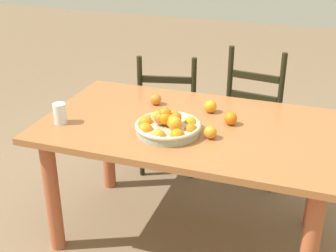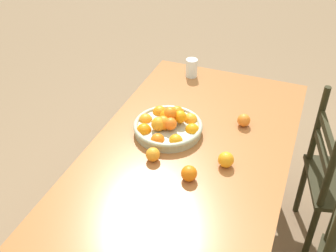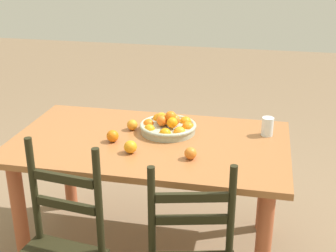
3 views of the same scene
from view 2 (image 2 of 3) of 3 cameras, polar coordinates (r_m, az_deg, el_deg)
name	(u,v)px [view 2 (image 2 of 3)]	position (r m, az deg, el deg)	size (l,w,h in m)	color
ground_plane	(186,247)	(2.53, 2.48, -16.55)	(12.00, 12.00, 0.00)	#7E654B
dining_table	(189,167)	(2.06, 2.94, -5.71)	(1.63, 0.94, 0.76)	#A06235
fruit_bowl	(168,126)	(2.06, -0.01, 0.06)	(0.35, 0.35, 0.14)	#A3AB93
orange_loose_0	(244,120)	(2.14, 10.52, 0.80)	(0.07, 0.07, 0.07)	orange
orange_loose_1	(153,154)	(1.89, -2.11, -3.99)	(0.07, 0.07, 0.07)	orange
orange_loose_2	(189,173)	(1.79, 2.95, -6.61)	(0.07, 0.07, 0.07)	orange
orange_loose_3	(226,160)	(1.88, 8.08, -4.67)	(0.07, 0.07, 0.07)	orange
drinking_glass	(192,68)	(2.55, 3.31, 8.09)	(0.07, 0.07, 0.11)	silver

